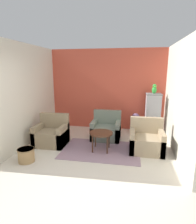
{
  "coord_description": "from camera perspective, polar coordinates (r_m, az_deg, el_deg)",
  "views": [
    {
      "loc": [
        0.87,
        -3.04,
        2.04
      ],
      "look_at": [
        0.0,
        1.67,
        0.95
      ],
      "focal_mm": 30.0,
      "sensor_mm": 36.0,
      "label": 1
    }
  ],
  "objects": [
    {
      "name": "coffee_table",
      "position": [
        4.78,
        0.94,
        -6.8
      ],
      "size": [
        0.59,
        0.59,
        0.49
      ],
      "color": "#472819",
      "rests_on": "ground_plane"
    },
    {
      "name": "ground_plane",
      "position": [
        3.76,
        -4.89,
        -20.08
      ],
      "size": [
        20.0,
        20.0,
        0.0
      ],
      "primitive_type": "plane",
      "color": "beige",
      "rests_on": "ground"
    },
    {
      "name": "armchair_right",
      "position": [
        4.95,
        14.5,
        -8.53
      ],
      "size": [
        0.84,
        0.72,
        0.83
      ],
      "color": "#9E896B",
      "rests_on": "ground_plane"
    },
    {
      "name": "wall_back_accent",
      "position": [
        6.5,
        2.72,
        6.79
      ],
      "size": [
        3.99,
        0.06,
        2.72
      ],
      "color": "#C64C38",
      "rests_on": "ground_plane"
    },
    {
      "name": "armchair_left",
      "position": [
        5.39,
        -13.97,
        -6.71
      ],
      "size": [
        0.84,
        0.72,
        0.83
      ],
      "color": "#8E7A5B",
      "rests_on": "ground_plane"
    },
    {
      "name": "wall_right",
      "position": [
        4.88,
        23.36,
        3.75
      ],
      "size": [
        0.06,
        3.33,
        2.72
      ],
      "color": "beige",
      "rests_on": "ground_plane"
    },
    {
      "name": "potted_plant",
      "position": [
        6.24,
        11.31,
        -2.81
      ],
      "size": [
        0.29,
        0.27,
        0.65
      ],
      "color": "brown",
      "rests_on": "ground_plane"
    },
    {
      "name": "parrot",
      "position": [
        6.03,
        16.77,
        6.68
      ],
      "size": [
        0.14,
        0.25,
        0.3
      ],
      "color": "green",
      "rests_on": "birdcage"
    },
    {
      "name": "wall_left",
      "position": [
        5.53,
        -20.5,
        4.94
      ],
      "size": [
        0.06,
        3.33,
        2.72
      ],
      "color": "beige",
      "rests_on": "ground_plane"
    },
    {
      "name": "area_rug",
      "position": [
        4.94,
        0.92,
        -11.52
      ],
      "size": [
        1.97,
        1.37,
        0.01
      ],
      "color": "gray",
      "rests_on": "ground_plane"
    },
    {
      "name": "birdcage",
      "position": [
        6.16,
        16.3,
        -0.71
      ],
      "size": [
        0.47,
        0.47,
        1.32
      ],
      "color": "slate",
      "rests_on": "ground_plane"
    },
    {
      "name": "armchair_middle",
      "position": [
        5.63,
        2.51,
        -5.47
      ],
      "size": [
        0.84,
        0.72,
        0.83
      ],
      "color": "slate",
      "rests_on": "ground_plane"
    },
    {
      "name": "wicker_basket",
      "position": [
        4.62,
        -21.03,
        -12.05
      ],
      "size": [
        0.37,
        0.37,
        0.31
      ],
      "color": "#A37F51",
      "rests_on": "ground_plane"
    }
  ]
}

